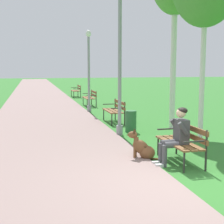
# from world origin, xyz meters

# --- Properties ---
(ground_plane) EXTENTS (120.00, 120.00, 0.00)m
(ground_plane) POSITION_xyz_m (0.00, 0.00, 0.00)
(ground_plane) COLOR #33752D
(paved_path) EXTENTS (4.09, 60.00, 0.04)m
(paved_path) POSITION_xyz_m (-2.15, 24.00, 0.02)
(paved_path) COLOR gray
(paved_path) RESTS_ON ground
(park_bench_near) EXTENTS (0.55, 1.50, 0.85)m
(park_bench_near) POSITION_xyz_m (0.55, 1.22, 0.51)
(park_bench_near) COLOR brown
(park_bench_near) RESTS_ON ground
(park_bench_mid) EXTENTS (0.55, 1.50, 0.85)m
(park_bench_mid) POSITION_xyz_m (0.42, 6.73, 0.51)
(park_bench_mid) COLOR brown
(park_bench_mid) RESTS_ON ground
(park_bench_far) EXTENTS (0.55, 1.50, 0.85)m
(park_bench_far) POSITION_xyz_m (0.44, 12.23, 0.51)
(park_bench_far) COLOR brown
(park_bench_far) RESTS_ON ground
(park_bench_furthest) EXTENTS (0.55, 1.50, 0.85)m
(park_bench_furthest) POSITION_xyz_m (0.45, 17.85, 0.51)
(park_bench_furthest) COLOR brown
(park_bench_furthest) RESTS_ON ground
(person_seated_on_near_bench) EXTENTS (0.74, 0.49, 1.25)m
(person_seated_on_near_bench) POSITION_xyz_m (0.34, 1.10, 0.68)
(person_seated_on_near_bench) COLOR #4C4C51
(person_seated_on_near_bench) RESTS_ON ground
(dog_brown) EXTENTS (0.77, 0.49, 0.71)m
(dog_brown) POSITION_xyz_m (-0.22, 1.67, 0.26)
(dog_brown) COLOR brown
(dog_brown) RESTS_ON ground
(lamp_post_near) EXTENTS (0.24, 0.24, 4.51)m
(lamp_post_near) POSITION_xyz_m (-0.03, 4.41, 2.33)
(lamp_post_near) COLOR gray
(lamp_post_near) RESTS_ON ground
(lamp_post_mid) EXTENTS (0.24, 0.24, 3.79)m
(lamp_post_mid) POSITION_xyz_m (-0.04, 9.89, 1.97)
(lamp_post_mid) COLOR gray
(lamp_post_mid) RESTS_ON ground
(litter_bin) EXTENTS (0.36, 0.36, 0.70)m
(litter_bin) POSITION_xyz_m (0.45, 4.79, 0.35)
(litter_bin) COLOR #2D6638
(litter_bin) RESTS_ON ground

